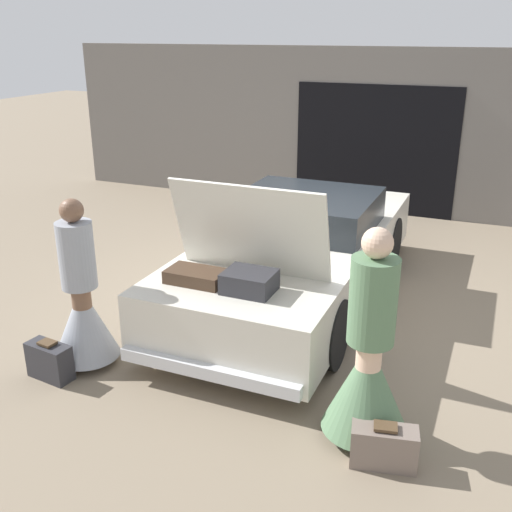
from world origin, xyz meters
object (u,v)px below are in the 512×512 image
Objects in this scene: person_right at (368,368)px; suitcase_beside_left_person at (50,361)px; person_left at (83,308)px; car at (298,252)px; suitcase_beside_right_person at (384,446)px.

person_right is 2.94m from suitcase_beside_left_person.
person_left reaches higher than suitcase_beside_left_person.
suitcase_beside_left_person is (-1.52, -2.62, -0.40)m from car.
person_right reaches higher than person_left.
suitcase_beside_right_person is at bearing -58.57° from car.
suitcase_beside_left_person is 3.11m from suitcase_beside_right_person.
car is 10.33× the size of suitcase_beside_left_person.
person_left is (-1.38, -2.26, 0.01)m from car.
person_right is at bearing -59.37° from car.
person_left is 3.62× the size of suitcase_beside_left_person.
car reaches higher than person_left.
suitcase_beside_left_person is 0.88× the size of suitcase_beside_right_person.
person_left is 3.18× the size of suitcase_beside_right_person.
person_right is (1.38, -2.33, 0.05)m from car.
person_right is at bearing 127.53° from suitcase_beside_right_person.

